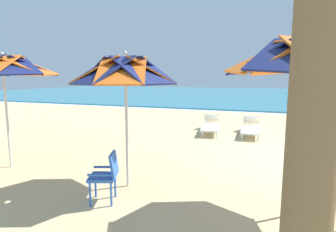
{
  "coord_description": "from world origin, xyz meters",
  "views": [
    {
      "loc": [
        -1.03,
        -7.44,
        2.14
      ],
      "look_at": [
        -3.82,
        0.03,
        1.0
      ],
      "focal_mm": 29.2,
      "sensor_mm": 36.0,
      "label": 1
    }
  ],
  "objects": [
    {
      "name": "ground_plane",
      "position": [
        0.0,
        0.0,
        0.0
      ],
      "size": [
        80.0,
        80.0,
        0.0
      ],
      "primitive_type": "plane",
      "color": "#D3B784"
    },
    {
      "name": "sea",
      "position": [
        0.0,
        28.01,
        0.05
      ],
      "size": [
        80.0,
        36.0,
        0.1
      ],
      "primitive_type": "cube",
      "color": "teal",
      "rests_on": "ground"
    },
    {
      "name": "surf_foam",
      "position": [
        0.0,
        9.71,
        0.01
      ],
      "size": [
        80.0,
        0.7,
        0.01
      ],
      "primitive_type": "cube",
      "color": "white",
      "rests_on": "ground"
    },
    {
      "name": "beach_umbrella_0",
      "position": [
        -0.57,
        -2.96,
        2.41
      ],
      "size": [
        2.35,
        2.35,
        2.79
      ],
      "color": "silver",
      "rests_on": "ground"
    },
    {
      "name": "beach_umbrella_1",
      "position": [
        -3.59,
        -2.88,
        2.23
      ],
      "size": [
        2.05,
        2.05,
        2.62
      ],
      "color": "silver",
      "rests_on": "ground"
    },
    {
      "name": "plastic_chair_1",
      "position": [
        -3.59,
        -3.61,
        0.5
      ],
      "size": [
        0.59,
        0.57,
        0.87
      ],
      "color": "blue",
      "rests_on": "ground"
    },
    {
      "name": "beach_umbrella_2",
      "position": [
        -6.79,
        -2.83,
        2.37
      ],
      "size": [
        2.39,
        2.39,
        2.71
      ],
      "color": "silver",
      "rests_on": "ground"
    },
    {
      "name": "sun_lounger_0",
      "position": [
        0.63,
        2.2,
        0.28
      ],
      "size": [
        0.67,
        2.16,
        0.62
      ],
      "color": "white",
      "rests_on": "ground"
    },
    {
      "name": "sun_lounger_1",
      "position": [
        -1.64,
        2.95,
        0.28
      ],
      "size": [
        0.73,
        2.17,
        0.62
      ],
      "color": "white",
      "rests_on": "ground"
    },
    {
      "name": "sun_lounger_2",
      "position": [
        -3.13,
        2.92,
        0.28
      ],
      "size": [
        0.94,
        2.21,
        0.62
      ],
      "color": "white",
      "rests_on": "ground"
    },
    {
      "name": "cooler_box",
      "position": [
        -0.16,
        -1.69,
        0.2
      ],
      "size": [
        0.5,
        0.34,
        0.4
      ],
      "color": "blue",
      "rests_on": "ground"
    }
  ]
}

